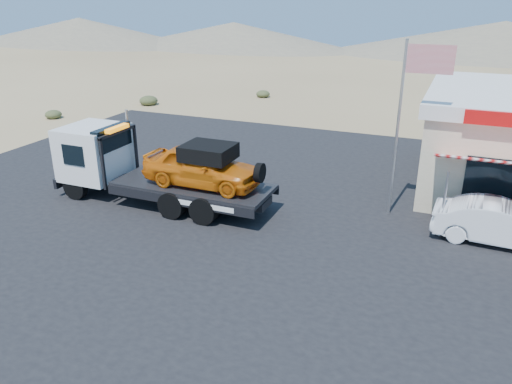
{
  "coord_description": "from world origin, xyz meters",
  "views": [
    {
      "loc": [
        6.62,
        -12.37,
        7.35
      ],
      "look_at": [
        0.97,
        1.12,
        1.5
      ],
      "focal_mm": 35.0,
      "sensor_mm": 36.0,
      "label": 1
    }
  ],
  "objects": [
    {
      "name": "desert_scrub",
      "position": [
        -14.09,
        7.79,
        0.29
      ],
      "size": [
        26.96,
        33.13,
        0.68
      ],
      "color": "#363D21",
      "rests_on": "ground"
    },
    {
      "name": "asphalt_lot",
      "position": [
        2.0,
        3.0,
        0.01
      ],
      "size": [
        32.0,
        24.0,
        0.02
      ],
      "primitive_type": "cube",
      "color": "black",
      "rests_on": "ground"
    },
    {
      "name": "ground",
      "position": [
        0.0,
        0.0,
        0.0
      ],
      "size": [
        120.0,
        120.0,
        0.0
      ],
      "primitive_type": "plane",
      "color": "#88704D",
      "rests_on": "ground"
    },
    {
      "name": "tow_truck",
      "position": [
        -3.47,
        2.2,
        1.48
      ],
      "size": [
        8.24,
        2.44,
        2.75
      ],
      "color": "black",
      "rests_on": "asphalt_lot"
    },
    {
      "name": "white_sedan",
      "position": [
        8.23,
        3.51,
        0.69
      ],
      "size": [
        4.09,
        1.55,
        1.33
      ],
      "primitive_type": "imported",
      "rotation": [
        0.0,
        0.0,
        1.54
      ],
      "color": "white",
      "rests_on": "asphalt_lot"
    },
    {
      "name": "flagpole",
      "position": [
        4.93,
        4.5,
        3.76
      ],
      "size": [
        1.55,
        0.1,
        6.0
      ],
      "color": "#99999E",
      "rests_on": "asphalt_lot"
    },
    {
      "name": "distant_hills",
      "position": [
        -9.77,
        55.14,
        1.89
      ],
      "size": [
        126.0,
        48.0,
        4.2
      ],
      "color": "#726B59",
      "rests_on": "ground"
    }
  ]
}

